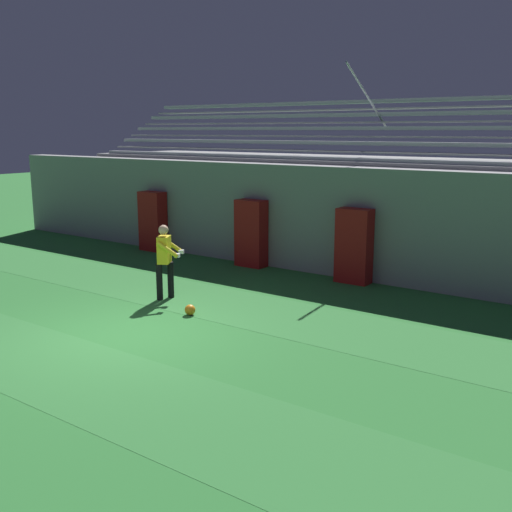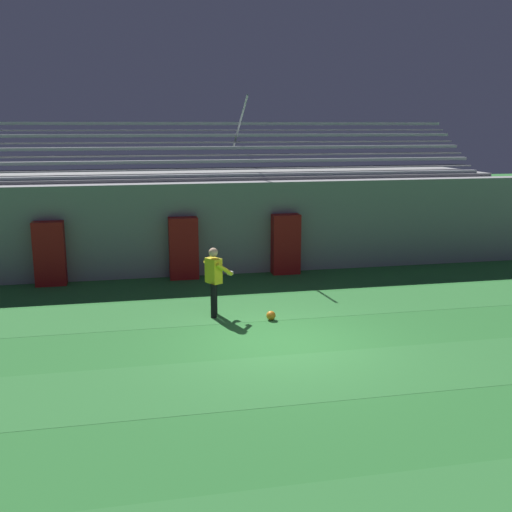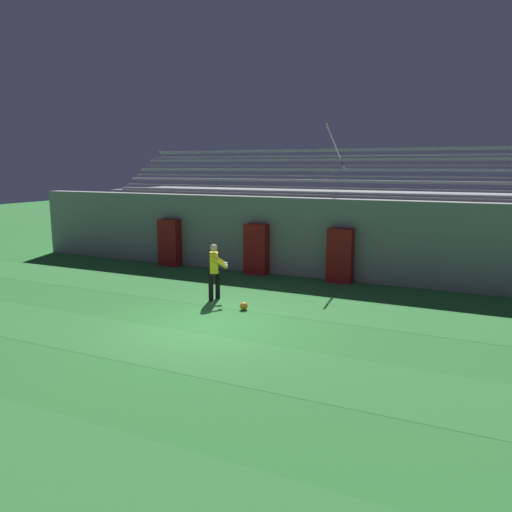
{
  "view_description": "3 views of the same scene",
  "coord_description": "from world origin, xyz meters",
  "views": [
    {
      "loc": [
        8.03,
        -7.12,
        3.7
      ],
      "look_at": [
        0.57,
        3.23,
        1.01
      ],
      "focal_mm": 42.0,
      "sensor_mm": 36.0,
      "label": 1
    },
    {
      "loc": [
        -2.96,
        -11.5,
        4.47
      ],
      "look_at": [
        -0.01,
        2.84,
        1.28
      ],
      "focal_mm": 42.0,
      "sensor_mm": 36.0,
      "label": 2
    },
    {
      "loc": [
        6.01,
        -10.27,
        3.9
      ],
      "look_at": [
        0.38,
        1.76,
        1.5
      ],
      "focal_mm": 35.0,
      "sensor_mm": 36.0,
      "label": 3
    }
  ],
  "objects": [
    {
      "name": "ground_plane",
      "position": [
        0.0,
        0.0,
        0.0
      ],
      "size": [
        80.0,
        80.0,
        0.0
      ],
      "primitive_type": "plane",
      "color": "#2D7533"
    },
    {
      "name": "goalkeeper",
      "position": [
        -1.16,
        2.18,
        0.95
      ],
      "size": [
        0.7,
        0.73,
        1.67
      ],
      "color": "black",
      "rests_on": "ground"
    },
    {
      "name": "turf_stripe_far",
      "position": [
        0.0,
        2.59,
        0.0
      ],
      "size": [
        28.0,
        2.15,
        0.01
      ],
      "primitive_type": "cube",
      "color": "#337A38",
      "rests_on": "ground"
    },
    {
      "name": "bleacher_stand",
      "position": [
        0.0,
        8.84,
        1.5
      ],
      "size": [
        18.0,
        4.05,
        5.43
      ],
      "color": "gray",
      "rests_on": "ground"
    },
    {
      "name": "turf_stripe_mid",
      "position": [
        0.0,
        -1.7,
        0.0
      ],
      "size": [
        28.0,
        2.15,
        0.01
      ],
      "primitive_type": "cube",
      "color": "#337A38",
      "rests_on": "ground"
    },
    {
      "name": "padding_pillar_gate_right",
      "position": [
        1.56,
        5.95,
        0.92
      ],
      "size": [
        0.85,
        0.44,
        1.84
      ],
      "primitive_type": "cube",
      "color": "maroon",
      "rests_on": "ground"
    },
    {
      "name": "padding_pillar_gate_left",
      "position": [
        -1.56,
        5.95,
        0.92
      ],
      "size": [
        0.85,
        0.44,
        1.84
      ],
      "primitive_type": "cube",
      "color": "maroon",
      "rests_on": "ground"
    },
    {
      "name": "soccer_ball",
      "position": [
        0.09,
        1.58,
        0.11
      ],
      "size": [
        0.22,
        0.22,
        0.22
      ],
      "primitive_type": "sphere",
      "color": "orange",
      "rests_on": "ground"
    },
    {
      "name": "padding_pillar_far_left",
      "position": [
        -5.36,
        5.95,
        0.92
      ],
      "size": [
        0.85,
        0.44,
        1.84
      ],
      "primitive_type": "cube",
      "color": "maroon",
      "rests_on": "ground"
    },
    {
      "name": "back_wall",
      "position": [
        0.0,
        6.5,
        1.4
      ],
      "size": [
        24.0,
        0.6,
        2.8
      ],
      "primitive_type": "cube",
      "color": "gray",
      "rests_on": "ground"
    }
  ]
}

